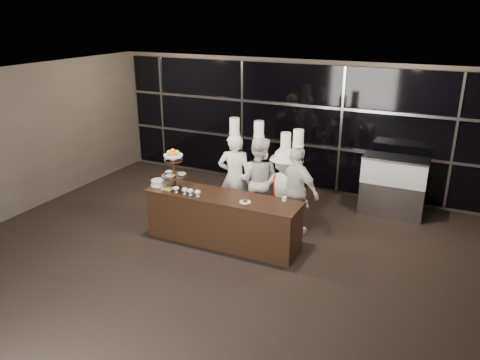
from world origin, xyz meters
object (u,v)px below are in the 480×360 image
at_px(layer_cake, 158,183).
at_px(display_case, 393,183).
at_px(display_stand, 174,166).
at_px(chef_d, 296,190).
at_px(buffet_counter, 223,219).
at_px(chef_a, 235,176).
at_px(chef_c, 284,188).
at_px(chef_b, 258,180).

relative_size(layer_cake, display_case, 0.23).
xyz_separation_m(display_stand, chef_d, (2.05, 0.93, -0.46)).
bearing_deg(chef_d, buffet_counter, -138.57).
bearing_deg(chef_a, chef_c, 3.69).
distance_m(layer_cake, chef_a, 1.51).
height_order(buffet_counter, chef_b, chef_b).
height_order(layer_cake, display_case, display_case).
xyz_separation_m(layer_cake, chef_a, (1.08, 1.06, -0.05)).
bearing_deg(chef_c, layer_cake, -151.79).
height_order(buffet_counter, display_stand, display_stand).
height_order(display_case, chef_d, chef_d).
relative_size(display_case, chef_c, 0.67).
distance_m(display_stand, chef_a, 1.32).
xyz_separation_m(layer_cake, chef_b, (1.53, 1.17, -0.08)).
xyz_separation_m(display_stand, chef_a, (0.75, 1.01, -0.42)).
relative_size(layer_cake, chef_c, 0.16).
bearing_deg(chef_d, display_stand, -155.64).
bearing_deg(display_case, chef_b, -147.68).
relative_size(layer_cake, chef_b, 0.15).
relative_size(chef_c, chef_d, 0.94).
height_order(display_stand, chef_c, chef_c).
distance_m(layer_cake, chef_c, 2.38).
xyz_separation_m(chef_b, chef_c, (0.56, -0.05, -0.08)).
distance_m(display_stand, display_case, 4.47).
bearing_deg(chef_c, chef_d, -26.42).
distance_m(chef_b, chef_d, 0.87).
relative_size(display_stand, chef_c, 0.39).
bearing_deg(chef_c, display_stand, -148.73).
distance_m(layer_cake, chef_d, 2.57).
distance_m(display_stand, chef_d, 2.30).
xyz_separation_m(buffet_counter, chef_d, (1.05, 0.93, 0.41)).
bearing_deg(display_case, chef_a, -150.32).
height_order(display_case, chef_b, chef_b).
bearing_deg(layer_cake, chef_b, 37.32).
bearing_deg(chef_a, buffet_counter, -76.02).
xyz_separation_m(buffet_counter, display_case, (2.57, 2.61, 0.22)).
bearing_deg(display_stand, chef_b, 42.84).
relative_size(display_case, chef_b, 0.62).
bearing_deg(chef_d, chef_c, 153.58).
relative_size(display_stand, display_case, 0.58).
bearing_deg(chef_a, chef_b, 13.75).
relative_size(buffet_counter, chef_c, 1.49).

